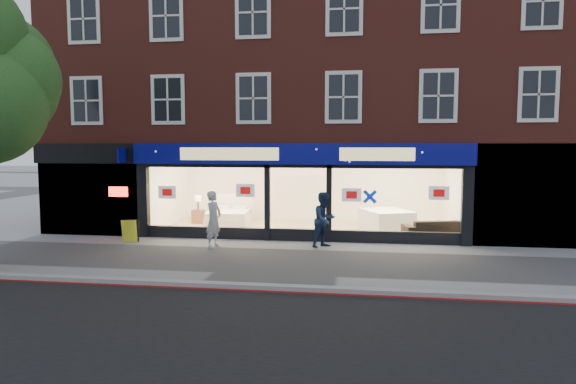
% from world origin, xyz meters
% --- Properties ---
extents(ground, '(120.00, 120.00, 0.00)m').
position_xyz_m(ground, '(0.00, 0.00, 0.00)').
color(ground, gray).
rests_on(ground, ground).
extents(kerb_line, '(60.00, 0.10, 0.01)m').
position_xyz_m(kerb_line, '(0.00, -3.10, 0.01)').
color(kerb_line, '#8C0A07').
rests_on(kerb_line, ground).
extents(kerb_stone, '(60.00, 0.25, 0.12)m').
position_xyz_m(kerb_stone, '(0.00, -2.90, 0.06)').
color(kerb_stone, gray).
rests_on(kerb_stone, ground).
extents(showroom_floor, '(11.00, 4.50, 0.10)m').
position_xyz_m(showroom_floor, '(0.00, 5.25, 0.05)').
color(showroom_floor, tan).
rests_on(showroom_floor, ground).
extents(building, '(19.00, 8.26, 10.30)m').
position_xyz_m(building, '(-0.02, 6.93, 6.67)').
color(building, maroon).
rests_on(building, ground).
extents(display_bed, '(1.82, 2.15, 1.14)m').
position_xyz_m(display_bed, '(-3.07, 5.54, 0.42)').
color(display_bed, silver).
rests_on(display_bed, showroom_floor).
extents(bedside_table, '(0.47, 0.47, 0.55)m').
position_xyz_m(bedside_table, '(-4.40, 5.72, 0.38)').
color(bedside_table, brown).
rests_on(bedside_table, showroom_floor).
extents(mattress_stack, '(2.12, 2.32, 0.74)m').
position_xyz_m(mattress_stack, '(3.04, 5.20, 0.47)').
color(mattress_stack, silver).
rests_on(mattress_stack, showroom_floor).
extents(sofa, '(2.20, 1.29, 0.60)m').
position_xyz_m(sofa, '(4.59, 3.90, 0.40)').
color(sofa, black).
rests_on(sofa, showroom_floor).
extents(a_board, '(0.54, 0.40, 0.76)m').
position_xyz_m(a_board, '(-5.52, 2.00, 0.38)').
color(a_board, yellow).
rests_on(a_board, ground).
extents(pedestrian_grey, '(0.60, 0.75, 1.80)m').
position_xyz_m(pedestrian_grey, '(-2.51, 1.58, 0.90)').
color(pedestrian_grey, '#B3B7BC').
rests_on(pedestrian_grey, ground).
extents(pedestrian_blue, '(1.07, 1.09, 1.77)m').
position_xyz_m(pedestrian_blue, '(0.97, 2.09, 0.88)').
color(pedestrian_blue, '#1A2B4B').
rests_on(pedestrian_blue, ground).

